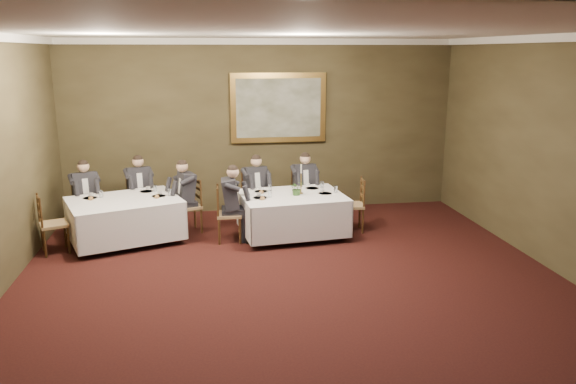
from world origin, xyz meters
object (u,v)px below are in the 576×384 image
object	(u,v)px
table_main	(292,212)
diner_main_backleft	(255,197)
table_second	(125,217)
centerpiece	(297,188)
chair_sec_endleft	(54,236)
diner_main_backright	(304,194)
candlestick	(301,182)
painting	(278,108)
chair_main_endright	(352,216)
diner_sec_backleft	(86,204)
diner_sec_backright	(140,198)
chair_main_backleft	(255,209)
diner_main_endleft	(229,213)
chair_main_backright	(304,205)
diner_sec_endright	(188,205)
chair_sec_backleft	(87,216)
chair_main_endleft	(229,225)
chair_sec_endright	(189,217)
chair_sec_backright	(140,209)

from	to	relation	value
table_main	diner_main_backleft	bearing A→B (deg)	124.10
table_second	centerpiece	size ratio (longest dim) A/B	8.07
diner_main_backleft	chair_sec_endleft	distance (m)	3.64
diner_main_backright	candlestick	size ratio (longest dim) A/B	2.47
painting	candlestick	bearing A→B (deg)	-84.29
chair_main_endright	diner_sec_backleft	size ratio (longest dim) A/B	0.74
chair_main_endright	chair_sec_endleft	distance (m)	5.20
table_main	diner_main_backleft	xyz separation A→B (m)	(-0.59, 0.87, 0.06)
diner_sec_backright	painting	distance (m)	3.29
table_second	candlestick	xyz separation A→B (m)	(3.11, -0.04, 0.51)
chair_main_backleft	candlestick	world-z (taller)	candlestick
chair_main_backleft	diner_main_endleft	size ratio (longest dim) A/B	0.74
diner_main_backleft	chair_main_backright	distance (m)	1.01
table_second	diner_main_endleft	size ratio (longest dim) A/B	1.64
chair_sec_endleft	table_second	bearing A→B (deg)	89.31
diner_sec_backright	diner_main_endleft	bearing A→B (deg)	125.60
centerpiece	painting	xyz separation A→B (m)	(-0.07, 1.82, 1.23)
diner_sec_backleft	diner_sec_endright	world-z (taller)	same
diner_main_backright	centerpiece	world-z (taller)	diner_main_backright
chair_main_backright	chair_sec_backleft	bearing A→B (deg)	-3.54
diner_sec_endright	painting	bearing A→B (deg)	-73.95
chair_main_endleft	table_second	bearing A→B (deg)	-95.57
chair_main_endleft	centerpiece	world-z (taller)	centerpiece
table_main	diner_sec_backleft	world-z (taller)	diner_sec_backleft
chair_main_backright	diner_sec_backleft	distance (m)	4.12
chair_main_endright	chair_sec_endright	distance (m)	3.02
table_main	chair_main_backleft	xyz separation A→B (m)	(-0.59, 0.88, -0.17)
chair_main_backleft	diner_main_backleft	world-z (taller)	diner_main_backleft
diner_sec_backright	candlestick	xyz separation A→B (m)	(2.96, -1.08, 0.45)
table_main	chair_sec_backright	xyz separation A→B (m)	(-2.79, 1.18, -0.17)
diner_main_backright	diner_sec_endright	size ratio (longest dim) A/B	1.00
painting	table_second	bearing A→B (deg)	-150.39
diner_main_endleft	chair_sec_backright	xyz separation A→B (m)	(-1.66, 1.30, -0.23)
diner_main_backright	chair_main_endright	world-z (taller)	diner_main_backright
table_main	chair_main_backright	size ratio (longest dim) A/B	1.96
table_main	diner_main_backright	xyz separation A→B (m)	(0.39, 0.97, 0.06)
table_second	diner_main_backright	size ratio (longest dim) A/B	1.64
chair_main_endleft	chair_sec_backleft	world-z (taller)	same
chair_sec_backright	centerpiece	distance (m)	3.17
diner_main_endleft	diner_sec_backright	size ratio (longest dim) A/B	1.00
chair_main_endleft	centerpiece	xyz separation A→B (m)	(1.22, 0.09, 0.62)
diner_main_backleft	chair_sec_endright	xyz separation A→B (m)	(-1.26, -0.35, -0.23)
diner_main_backleft	chair_main_endright	bearing A→B (deg)	141.22
chair_main_endleft	diner_sec_backleft	size ratio (longest dim) A/B	0.74
table_main	centerpiece	distance (m)	0.46
table_main	diner_sec_backright	bearing A→B (deg)	157.32
diner_main_backright	chair_main_endleft	world-z (taller)	diner_main_backright
chair_main_backright	chair_sec_endleft	distance (m)	4.60
chair_main_backleft	chair_sec_backright	bearing A→B (deg)	-23.25
diner_main_endleft	chair_sec_endleft	world-z (taller)	diner_main_endleft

